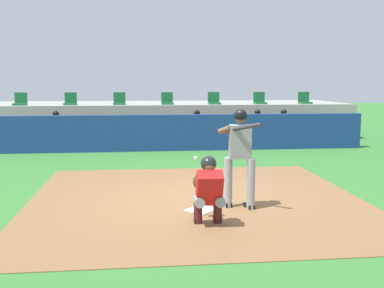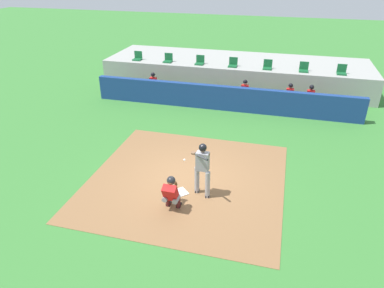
{
  "view_description": "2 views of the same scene",
  "coord_description": "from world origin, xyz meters",
  "px_view_note": "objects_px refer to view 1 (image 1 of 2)",
  "views": [
    {
      "loc": [
        -1.05,
        -8.6,
        2.27
      ],
      "look_at": [
        0.0,
        0.7,
        1.0
      ],
      "focal_mm": 42.79,
      "sensor_mm": 36.0,
      "label": 1
    },
    {
      "loc": [
        2.74,
        -9.6,
        6.57
      ],
      "look_at": [
        0.0,
        0.7,
        1.0
      ],
      "focal_mm": 33.06,
      "sensor_mm": 36.0,
      "label": 2
    }
  ],
  "objects_px": {
    "stadium_seat_4": "(214,101)",
    "home_plate": "(201,210)",
    "batter_at_plate": "(239,152)",
    "stadium_seat_0": "(20,102)",
    "stadium_seat_1": "(70,101)",
    "stadium_seat_5": "(260,101)",
    "stadium_seat_6": "(304,100)",
    "dugout_player_0": "(56,129)",
    "catcher_crouched": "(208,188)",
    "dugout_player_2": "(258,127)",
    "dugout_player_1": "(197,128)",
    "dugout_player_3": "(284,127)",
    "stadium_seat_3": "(167,101)",
    "stadium_seat_2": "(119,101)"
  },
  "relations": [
    {
      "from": "stadium_seat_6",
      "to": "batter_at_plate",
      "type": "bearing_deg",
      "value": -115.83
    },
    {
      "from": "catcher_crouched",
      "to": "dugout_player_3",
      "type": "relative_size",
      "value": 1.4
    },
    {
      "from": "dugout_player_1",
      "to": "batter_at_plate",
      "type": "bearing_deg",
      "value": -91.78
    },
    {
      "from": "dugout_player_3",
      "to": "stadium_seat_4",
      "type": "height_order",
      "value": "stadium_seat_4"
    },
    {
      "from": "catcher_crouched",
      "to": "dugout_player_1",
      "type": "relative_size",
      "value": 1.4
    },
    {
      "from": "stadium_seat_0",
      "to": "stadium_seat_5",
      "type": "relative_size",
      "value": 1.0
    },
    {
      "from": "batter_at_plate",
      "to": "stadium_seat_3",
      "type": "xyz_separation_m",
      "value": [
        -0.69,
        10.08,
        0.5
      ]
    },
    {
      "from": "dugout_player_2",
      "to": "stadium_seat_1",
      "type": "relative_size",
      "value": 2.71
    },
    {
      "from": "catcher_crouched",
      "to": "dugout_player_2",
      "type": "distance_m",
      "value": 9.49
    },
    {
      "from": "dugout_player_2",
      "to": "stadium_seat_5",
      "type": "height_order",
      "value": "stadium_seat_5"
    },
    {
      "from": "dugout_player_1",
      "to": "stadium_seat_6",
      "type": "distance_m",
      "value": 5.13
    },
    {
      "from": "stadium_seat_4",
      "to": "home_plate",
      "type": "bearing_deg",
      "value": -100.34
    },
    {
      "from": "stadium_seat_2",
      "to": "stadium_seat_3",
      "type": "xyz_separation_m",
      "value": [
        1.86,
        0.0,
        0.0
      ]
    },
    {
      "from": "dugout_player_0",
      "to": "dugout_player_2",
      "type": "bearing_deg",
      "value": 0.0
    },
    {
      "from": "home_plate",
      "to": "dugout_player_3",
      "type": "height_order",
      "value": "dugout_player_3"
    },
    {
      "from": "dugout_player_1",
      "to": "dugout_player_3",
      "type": "xyz_separation_m",
      "value": [
        3.17,
        0.0,
        0.0
      ]
    },
    {
      "from": "home_plate",
      "to": "stadium_seat_0",
      "type": "height_order",
      "value": "stadium_seat_0"
    },
    {
      "from": "dugout_player_1",
      "to": "stadium_seat_6",
      "type": "relative_size",
      "value": 2.71
    },
    {
      "from": "stadium_seat_3",
      "to": "stadium_seat_5",
      "type": "height_order",
      "value": "same"
    },
    {
      "from": "stadium_seat_5",
      "to": "catcher_crouched",
      "type": "bearing_deg",
      "value": -108.69
    },
    {
      "from": "home_plate",
      "to": "catcher_crouched",
      "type": "height_order",
      "value": "catcher_crouched"
    },
    {
      "from": "home_plate",
      "to": "dugout_player_2",
      "type": "height_order",
      "value": "dugout_player_2"
    },
    {
      "from": "dugout_player_3",
      "to": "stadium_seat_3",
      "type": "height_order",
      "value": "stadium_seat_3"
    },
    {
      "from": "stadium_seat_6",
      "to": "stadium_seat_3",
      "type": "bearing_deg",
      "value": 180.0
    },
    {
      "from": "home_plate",
      "to": "batter_at_plate",
      "type": "relative_size",
      "value": 0.24
    },
    {
      "from": "stadium_seat_3",
      "to": "stadium_seat_5",
      "type": "xyz_separation_m",
      "value": [
        3.71,
        0.0,
        0.0
      ]
    },
    {
      "from": "stadium_seat_0",
      "to": "stadium_seat_5",
      "type": "bearing_deg",
      "value": 0.0
    },
    {
      "from": "dugout_player_0",
      "to": "dugout_player_3",
      "type": "xyz_separation_m",
      "value": [
        8.04,
        0.0,
        0.0
      ]
    },
    {
      "from": "home_plate",
      "to": "stadium_seat_3",
      "type": "xyz_separation_m",
      "value": [
        0.0,
        10.18,
        1.51
      ]
    },
    {
      "from": "dugout_player_2",
      "to": "stadium_seat_3",
      "type": "bearing_deg",
      "value": 147.03
    },
    {
      "from": "stadium_seat_0",
      "to": "stadium_seat_1",
      "type": "height_order",
      "value": "same"
    },
    {
      "from": "stadium_seat_1",
      "to": "stadium_seat_2",
      "type": "bearing_deg",
      "value": 0.0
    },
    {
      "from": "dugout_player_1",
      "to": "stadium_seat_3",
      "type": "bearing_deg",
      "value": 114.82
    },
    {
      "from": "stadium_seat_1",
      "to": "stadium_seat_6",
      "type": "xyz_separation_m",
      "value": [
        9.29,
        0.0,
        0.0
      ]
    },
    {
      "from": "stadium_seat_0",
      "to": "stadium_seat_5",
      "type": "distance_m",
      "value": 9.29
    },
    {
      "from": "stadium_seat_1",
      "to": "dugout_player_0",
      "type": "bearing_deg",
      "value": -96.24
    },
    {
      "from": "dugout_player_3",
      "to": "stadium_seat_5",
      "type": "height_order",
      "value": "stadium_seat_5"
    },
    {
      "from": "stadium_seat_1",
      "to": "stadium_seat_4",
      "type": "xyz_separation_m",
      "value": [
        5.57,
        0.0,
        0.0
      ]
    },
    {
      "from": "dugout_player_1",
      "to": "dugout_player_0",
      "type": "bearing_deg",
      "value": 180.0
    },
    {
      "from": "dugout_player_0",
      "to": "stadium_seat_0",
      "type": "bearing_deg",
      "value": 128.78
    },
    {
      "from": "dugout_player_2",
      "to": "stadium_seat_4",
      "type": "relative_size",
      "value": 2.71
    },
    {
      "from": "batter_at_plate",
      "to": "home_plate",
      "type": "bearing_deg",
      "value": -172.05
    },
    {
      "from": "stadium_seat_3",
      "to": "dugout_player_3",
      "type": "bearing_deg",
      "value": -26.36
    },
    {
      "from": "dugout_player_1",
      "to": "dugout_player_3",
      "type": "bearing_deg",
      "value": 0.0
    },
    {
      "from": "home_plate",
      "to": "catcher_crouched",
      "type": "xyz_separation_m",
      "value": [
        -0.0,
        -0.81,
        0.59
      ]
    },
    {
      "from": "dugout_player_0",
      "to": "dugout_player_3",
      "type": "relative_size",
      "value": 1.0
    },
    {
      "from": "dugout_player_0",
      "to": "stadium_seat_4",
      "type": "relative_size",
      "value": 2.71
    },
    {
      "from": "stadium_seat_5",
      "to": "stadium_seat_6",
      "type": "height_order",
      "value": "same"
    },
    {
      "from": "catcher_crouched",
      "to": "stadium_seat_3",
      "type": "relative_size",
      "value": 3.8
    },
    {
      "from": "dugout_player_1",
      "to": "dugout_player_3",
      "type": "relative_size",
      "value": 1.0
    }
  ]
}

